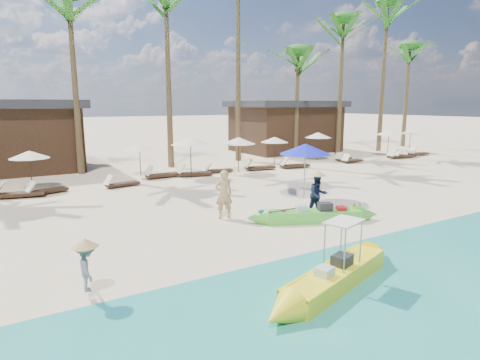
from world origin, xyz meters
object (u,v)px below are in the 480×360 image
green_canoe (313,216)px  tourist (224,194)px  yellow_canoe (337,276)px  blue_umbrella (305,149)px

green_canoe → tourist: size_ratio=2.81×
yellow_canoe → tourist: size_ratio=3.14×
green_canoe → yellow_canoe: size_ratio=0.89×
blue_umbrella → tourist: bearing=-168.5°
yellow_canoe → tourist: tourist is taller
green_canoe → tourist: bearing=165.3°
green_canoe → tourist: (-2.48, 1.98, 0.66)m
green_canoe → yellow_canoe: (-2.88, -4.13, 0.02)m
green_canoe → yellow_canoe: 5.04m
tourist → blue_umbrella: bearing=-156.1°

